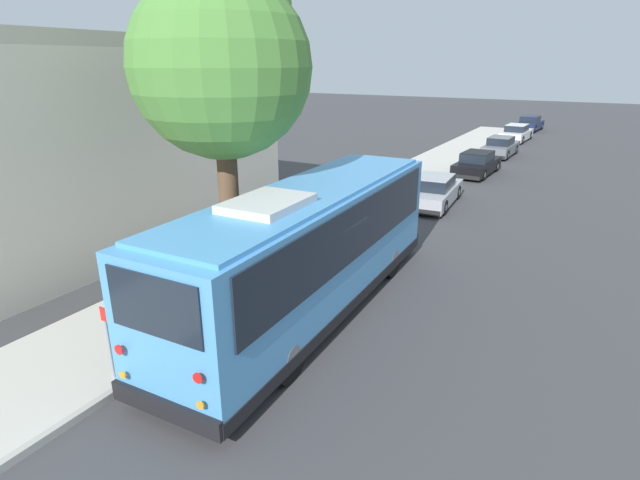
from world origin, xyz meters
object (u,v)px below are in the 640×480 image
object	(u,v)px
parked_sedan_black	(477,164)
parked_sedan_gray	(500,147)
shuttle_bus	(310,244)
street_tree	(223,55)
parked_sedan_white	(516,133)
parked_sedan_navy	(530,124)
sign_post_far	(191,302)
fire_hydrant	(363,209)
parked_sedan_silver	(434,191)
sign_post_near	(109,342)

from	to	relation	value
parked_sedan_black	parked_sedan_gray	bearing A→B (deg)	2.69
shuttle_bus	street_tree	distance (m)	4.87
parked_sedan_white	parked_sedan_navy	size ratio (longest dim) A/B	1.05
sign_post_far	fire_hydrant	xyz separation A→B (m)	(9.61, 0.21, -0.26)
shuttle_bus	sign_post_far	xyz separation A→B (m)	(-2.35, 1.74, -0.98)
parked_sedan_navy	fire_hydrant	bearing A→B (deg)	-178.47
street_tree	sign_post_far	xyz separation A→B (m)	(-2.32, -0.57, -5.26)
parked_sedan_black	street_tree	size ratio (longest dim) A/B	0.53
shuttle_bus	parked_sedan_navy	distance (m)	39.66
parked_sedan_silver	parked_sedan_navy	world-z (taller)	parked_sedan_navy
parked_sedan_silver	fire_hydrant	bearing A→B (deg)	154.11
parked_sedan_silver	street_tree	bearing A→B (deg)	166.18
parked_sedan_silver	street_tree	xyz separation A→B (m)	(-11.19, 1.92, 5.48)
shuttle_bus	street_tree	world-z (taller)	street_tree
shuttle_bus	sign_post_far	bearing A→B (deg)	141.52
parked_sedan_gray	parked_sedan_white	size ratio (longest dim) A/B	0.89
shuttle_bus	parked_sedan_silver	size ratio (longest dim) A/B	2.23
sign_post_near	sign_post_far	size ratio (longest dim) A/B	1.14
sign_post_far	parked_sedan_navy	bearing A→B (deg)	-1.68
parked_sedan_black	parked_sedan_navy	bearing A→B (deg)	3.23
sign_post_far	fire_hydrant	distance (m)	9.62
parked_sedan_silver	sign_post_near	size ratio (longest dim) A/B	3.06
parked_sedan_navy	street_tree	size ratio (longest dim) A/B	0.53
shuttle_bus	sign_post_near	size ratio (longest dim) A/B	6.83
parked_sedan_navy	parked_sedan_black	bearing A→B (deg)	-175.16
parked_sedan_gray	fire_hydrant	world-z (taller)	parked_sedan_gray
shuttle_bus	parked_sedan_navy	xyz separation A→B (m)	(39.64, 0.51, -1.17)
parked_sedan_navy	parked_sedan_gray	bearing A→B (deg)	-174.91
parked_sedan_gray	street_tree	bearing A→B (deg)	177.26
parked_sedan_white	fire_hydrant	bearing A→B (deg)	179.48
parked_sedan_navy	sign_post_near	bearing A→B (deg)	-177.52
parked_sedan_navy	fire_hydrant	xyz separation A→B (m)	(-32.38, 1.44, -0.06)
parked_sedan_black	parked_sedan_navy	xyz separation A→B (m)	(21.25, 0.28, 0.02)
parked_sedan_white	sign_post_far	distance (m)	34.89
parked_sedan_white	sign_post_near	world-z (taller)	sign_post_near
shuttle_bus	sign_post_far	distance (m)	3.09
street_tree	sign_post_near	xyz separation A→B (m)	(-4.50, -0.57, -5.15)
parked_sedan_silver	parked_sedan_white	distance (m)	21.36
parked_sedan_black	parked_sedan_white	distance (m)	14.14
parked_sedan_silver	street_tree	world-z (taller)	street_tree
parked_sedan_silver	sign_post_far	bearing A→B (deg)	170.19
street_tree	sign_post_near	bearing A→B (deg)	-172.82
parked_sedan_black	fire_hydrant	distance (m)	11.26
parked_sedan_gray	sign_post_near	world-z (taller)	sign_post_near
shuttle_bus	parked_sedan_gray	size ratio (longest dim) A/B	2.42
parked_sedan_white	sign_post_far	xyz separation A→B (m)	(-34.87, 1.25, 0.21)
parked_sedan_white	parked_sedan_gray	bearing A→B (deg)	-175.41
street_tree	fire_hydrant	size ratio (longest dim) A/B	10.44
shuttle_bus	parked_sedan_navy	bearing A→B (deg)	-1.23
parked_sedan_gray	parked_sedan_navy	bearing A→B (deg)	2.96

